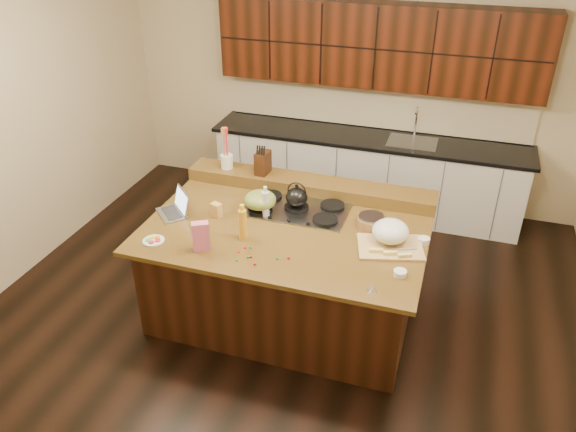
% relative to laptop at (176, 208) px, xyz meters
% --- Properties ---
extents(room, '(5.52, 5.02, 2.72)m').
position_rel_laptop_xyz_m(room, '(1.01, 0.08, 0.37)').
color(room, black).
rests_on(room, ground).
extents(island, '(2.40, 1.60, 0.92)m').
position_rel_laptop_xyz_m(island, '(1.01, 0.08, -0.51)').
color(island, black).
rests_on(island, ground).
extents(back_ledge, '(2.40, 0.30, 0.12)m').
position_rel_laptop_xyz_m(back_ledge, '(1.01, 0.78, 0.00)').
color(back_ledge, black).
rests_on(back_ledge, island).
extents(cooktop, '(0.92, 0.52, 0.05)m').
position_rel_laptop_xyz_m(cooktop, '(1.01, 0.38, -0.04)').
color(cooktop, gray).
rests_on(cooktop, island).
extents(back_counter, '(3.70, 0.66, 2.40)m').
position_rel_laptop_xyz_m(back_counter, '(1.31, 2.30, 0.01)').
color(back_counter, silver).
rests_on(back_counter, ground).
extents(kettle, '(0.22, 0.22, 0.18)m').
position_rel_laptop_xyz_m(kettle, '(1.01, 0.38, 0.08)').
color(kettle, black).
rests_on(kettle, cooktop).
extents(green_bowl, '(0.34, 0.34, 0.16)m').
position_rel_laptop_xyz_m(green_bowl, '(0.71, 0.25, 0.07)').
color(green_bowl, olive).
rests_on(green_bowl, cooktop).
extents(laptop, '(0.38, 0.38, 0.21)m').
position_rel_laptop_xyz_m(laptop, '(0.00, 0.00, 0.00)').
color(laptop, '#B7B7BC').
rests_on(laptop, island).
extents(oil_bottle, '(0.09, 0.09, 0.27)m').
position_rel_laptop_xyz_m(oil_bottle, '(0.73, -0.21, 0.08)').
color(oil_bottle, gold).
rests_on(oil_bottle, island).
extents(vinegar_bottle, '(0.08, 0.08, 0.25)m').
position_rel_laptop_xyz_m(vinegar_bottle, '(0.78, 0.18, 0.07)').
color(vinegar_bottle, silver).
rests_on(vinegar_bottle, island).
extents(wooden_tray, '(0.60, 0.50, 0.21)m').
position_rel_laptop_xyz_m(wooden_tray, '(1.90, 0.07, 0.04)').
color(wooden_tray, tan).
rests_on(wooden_tray, island).
extents(ramekin_a, '(0.13, 0.13, 0.04)m').
position_rel_laptop_xyz_m(ramekin_a, '(2.04, -0.33, -0.03)').
color(ramekin_a, white).
rests_on(ramekin_a, island).
extents(ramekin_b, '(0.12, 0.12, 0.04)m').
position_rel_laptop_xyz_m(ramekin_b, '(1.84, 0.32, -0.03)').
color(ramekin_b, white).
rests_on(ramekin_b, island).
extents(ramekin_c, '(0.13, 0.13, 0.04)m').
position_rel_laptop_xyz_m(ramekin_c, '(2.16, 0.19, -0.03)').
color(ramekin_c, white).
rests_on(ramekin_c, island).
extents(strainer_bowl, '(0.26, 0.26, 0.09)m').
position_rel_laptop_xyz_m(strainer_bowl, '(1.70, 0.30, -0.01)').
color(strainer_bowl, '#996B3F').
rests_on(strainer_bowl, island).
extents(kitchen_timer, '(0.09, 0.09, 0.07)m').
position_rel_laptop_xyz_m(kitchen_timer, '(1.87, -0.58, -0.02)').
color(kitchen_timer, silver).
rests_on(kitchen_timer, island).
extents(pink_bag, '(0.15, 0.13, 0.25)m').
position_rel_laptop_xyz_m(pink_bag, '(0.47, -0.46, 0.07)').
color(pink_bag, '#DD688F').
rests_on(pink_bag, island).
extents(candy_plate, '(0.21, 0.21, 0.01)m').
position_rel_laptop_xyz_m(candy_plate, '(0.04, -0.48, -0.05)').
color(candy_plate, white).
rests_on(candy_plate, island).
extents(package_box, '(0.11, 0.09, 0.13)m').
position_rel_laptop_xyz_m(package_box, '(0.37, 0.05, 0.01)').
color(package_box, gold).
rests_on(package_box, island).
extents(utensil_crock, '(0.15, 0.15, 0.14)m').
position_rel_laptop_xyz_m(utensil_crock, '(0.16, 0.78, 0.13)').
color(utensil_crock, white).
rests_on(utensil_crock, back_ledge).
extents(knife_block, '(0.12, 0.19, 0.22)m').
position_rel_laptop_xyz_m(knife_block, '(0.54, 0.78, 0.17)').
color(knife_block, black).
rests_on(knife_block, back_ledge).
extents(gumdrop_0, '(0.02, 0.02, 0.02)m').
position_rel_laptop_xyz_m(gumdrop_0, '(1.18, -0.38, -0.05)').
color(gumdrop_0, red).
rests_on(gumdrop_0, island).
extents(gumdrop_1, '(0.02, 0.02, 0.02)m').
position_rel_laptop_xyz_m(gumdrop_1, '(0.83, -0.33, -0.05)').
color(gumdrop_1, '#198C26').
rests_on(gumdrop_1, island).
extents(gumdrop_2, '(0.02, 0.02, 0.02)m').
position_rel_laptop_xyz_m(gumdrop_2, '(0.95, -0.54, -0.05)').
color(gumdrop_2, red).
rests_on(gumdrop_2, island).
extents(gumdrop_3, '(0.02, 0.02, 0.02)m').
position_rel_laptop_xyz_m(gumdrop_3, '(1.09, -0.41, -0.05)').
color(gumdrop_3, '#198C26').
rests_on(gumdrop_3, island).
extents(gumdrop_4, '(0.02, 0.02, 0.02)m').
position_rel_laptop_xyz_m(gumdrop_4, '(0.79, -0.34, -0.05)').
color(gumdrop_4, red).
rests_on(gumdrop_4, island).
extents(gumdrop_5, '(0.02, 0.02, 0.02)m').
position_rel_laptop_xyz_m(gumdrop_5, '(0.80, -0.53, -0.05)').
color(gumdrop_5, '#198C26').
rests_on(gumdrop_5, island).
extents(gumdrop_6, '(0.02, 0.02, 0.02)m').
position_rel_laptop_xyz_m(gumdrop_6, '(0.89, -0.45, -0.05)').
color(gumdrop_6, red).
rests_on(gumdrop_6, island).
extents(gumdrop_7, '(0.02, 0.02, 0.02)m').
position_rel_laptop_xyz_m(gumdrop_7, '(0.87, -0.46, -0.05)').
color(gumdrop_7, '#198C26').
rests_on(gumdrop_7, island).
extents(gumdrop_8, '(0.02, 0.02, 0.02)m').
position_rel_laptop_xyz_m(gumdrop_8, '(0.77, -0.41, -0.05)').
color(gumdrop_8, red).
rests_on(gumdrop_8, island).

